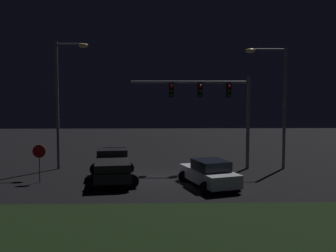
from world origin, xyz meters
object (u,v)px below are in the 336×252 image
Objects in this scene: pickup_truck at (112,164)px; traffic_signal_gantry at (214,99)px; stop_sign at (39,156)px; street_lamp_left at (63,91)px; car_sedan at (209,173)px; street_lamp_right at (277,93)px.

traffic_signal_gantry is at bearing -69.22° from pickup_truck.
pickup_truck is 4.26m from stop_sign.
traffic_signal_gantry is 0.94× the size of street_lamp_left.
pickup_truck is at bearing -44.86° from street_lamp_left.
car_sedan is 11.91m from street_lamp_left.
traffic_signal_gantry is 0.98× the size of street_lamp_right.
street_lamp_left reaches higher than stop_sign.
pickup_truck is 1.19× the size of car_sedan.
street_lamp_right reaches higher than stop_sign.
traffic_signal_gantry is 10.51m from street_lamp_left.
street_lamp_right is at bearing 14.42° from stop_sign.
car_sedan is at bearing -113.45° from pickup_truck.
traffic_signal_gantry is 12.02m from stop_sign.
street_lamp_left is at bearing 178.68° from traffic_signal_gantry.
street_lamp_left is at bearing 178.68° from street_lamp_right.
car_sedan is 0.54× the size of street_lamp_left.
traffic_signal_gantry reaches higher than car_sedan.
street_lamp_right reaches higher than traffic_signal_gantry.
traffic_signal_gantry is at bearing -29.13° from car_sedan.
traffic_signal_gantry reaches higher than stop_sign.
traffic_signal_gantry is 4.42m from street_lamp_right.
car_sedan is at bearing -101.07° from traffic_signal_gantry.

